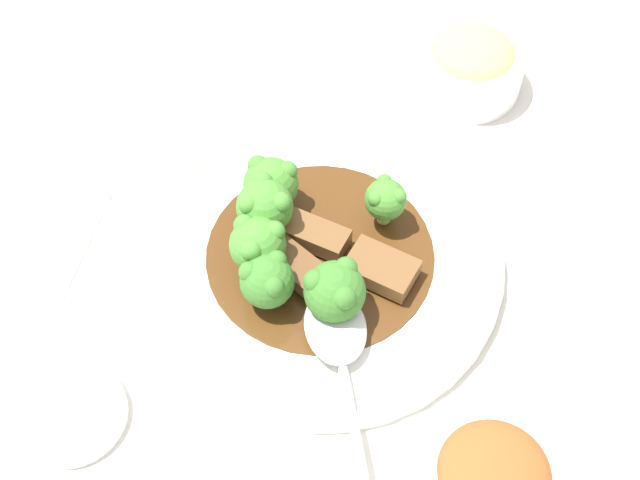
% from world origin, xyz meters
% --- Properties ---
extents(ground_plane, '(4.00, 4.00, 0.00)m').
position_xyz_m(ground_plane, '(0.00, 0.00, 0.00)').
color(ground_plane, silver).
extents(main_plate, '(0.29, 0.29, 0.02)m').
position_xyz_m(main_plate, '(0.00, 0.00, 0.01)').
color(main_plate, white).
rests_on(main_plate, ground_plane).
extents(beef_strip_0, '(0.05, 0.06, 0.01)m').
position_xyz_m(beef_strip_0, '(0.01, 0.05, 0.03)').
color(beef_strip_0, brown).
rests_on(beef_strip_0, main_plate).
extents(beef_strip_1, '(0.04, 0.07, 0.02)m').
position_xyz_m(beef_strip_1, '(-0.01, -0.01, 0.03)').
color(beef_strip_1, brown).
rests_on(beef_strip_1, main_plate).
extents(beef_strip_2, '(0.06, 0.07, 0.01)m').
position_xyz_m(beef_strip_2, '(0.03, -0.01, 0.03)').
color(beef_strip_2, brown).
rests_on(beef_strip_2, main_plate).
extents(broccoli_floret_0, '(0.04, 0.04, 0.05)m').
position_xyz_m(broccoli_floret_0, '(0.02, -0.04, 0.05)').
color(broccoli_floret_0, '#7FA84C').
rests_on(broccoli_floret_0, main_plate).
extents(broccoli_floret_1, '(0.05, 0.05, 0.05)m').
position_xyz_m(broccoli_floret_1, '(0.05, 0.02, 0.05)').
color(broccoli_floret_1, '#7FA84C').
rests_on(broccoli_floret_1, main_plate).
extents(broccoli_floret_2, '(0.03, 0.03, 0.04)m').
position_xyz_m(broccoli_floret_2, '(-0.04, 0.04, 0.05)').
color(broccoli_floret_2, '#8EB756').
rests_on(broccoli_floret_2, main_plate).
extents(broccoli_floret_3, '(0.04, 0.04, 0.05)m').
position_xyz_m(broccoli_floret_3, '(-0.04, -0.05, 0.04)').
color(broccoli_floret_3, '#8EB756').
rests_on(broccoli_floret_3, main_plate).
extents(broccoli_floret_4, '(0.04, 0.04, 0.04)m').
position_xyz_m(broccoli_floret_4, '(0.05, -0.03, 0.04)').
color(broccoli_floret_4, '#7FA84C').
rests_on(broccoli_floret_4, main_plate).
extents(broccoli_floret_5, '(0.04, 0.04, 0.05)m').
position_xyz_m(broccoli_floret_5, '(-0.01, -0.05, 0.05)').
color(broccoli_floret_5, '#8EB756').
rests_on(broccoli_floret_5, main_plate).
extents(serving_spoon, '(0.20, 0.11, 0.01)m').
position_xyz_m(serving_spoon, '(0.08, 0.03, 0.03)').
color(serving_spoon, silver).
rests_on(serving_spoon, main_plate).
extents(side_bowl_appetizer, '(0.10, 0.10, 0.06)m').
position_xyz_m(side_bowl_appetizer, '(-0.23, 0.08, 0.03)').
color(side_bowl_appetizer, white).
rests_on(side_bowl_appetizer, ground_plane).
extents(sauce_dish, '(0.08, 0.08, 0.01)m').
position_xyz_m(sauce_dish, '(0.17, -0.14, 0.01)').
color(sauce_dish, white).
rests_on(sauce_dish, ground_plane).
extents(paper_napkin, '(0.11, 0.07, 0.01)m').
position_xyz_m(paper_napkin, '(0.03, -0.22, 0.00)').
color(paper_napkin, white).
rests_on(paper_napkin, ground_plane).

